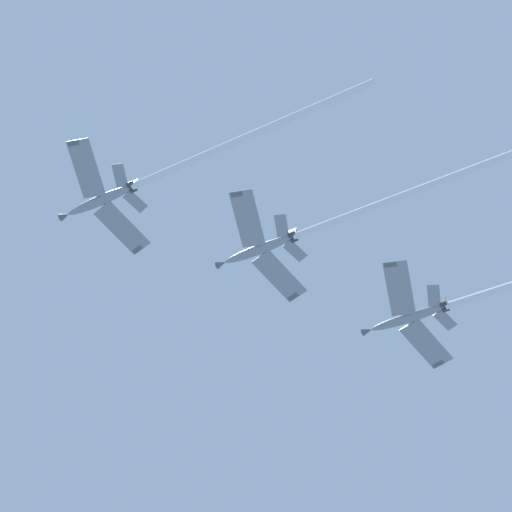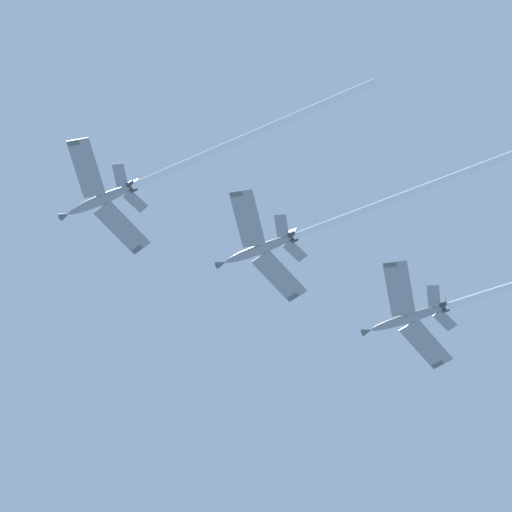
# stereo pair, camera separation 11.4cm
# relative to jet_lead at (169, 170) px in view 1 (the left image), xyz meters

# --- Properties ---
(jet_lead) EXTENTS (30.58, 45.42, 11.17)m
(jet_lead) POSITION_rel_jet_lead_xyz_m (0.00, 0.00, 0.00)
(jet_lead) COLOR gray
(jet_second) EXTENTS (29.37, 42.44, 11.68)m
(jet_second) POSITION_rel_jet_lead_xyz_m (6.87, -22.23, -2.36)
(jet_second) COLOR gray
(jet_third) EXTENTS (28.83, 42.08, 10.95)m
(jet_third) POSITION_rel_jet_lead_xyz_m (15.36, -45.47, -6.28)
(jet_third) COLOR gray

